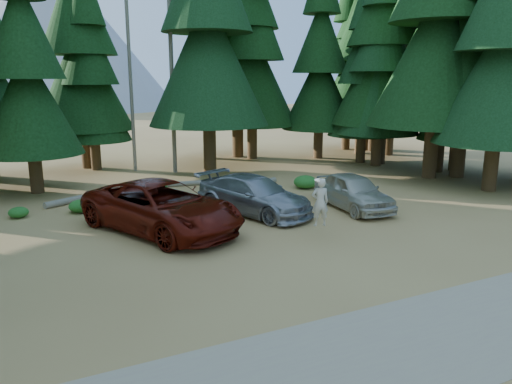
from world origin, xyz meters
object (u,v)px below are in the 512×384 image
Objects in this scene: frisbee_player at (320,202)px; log_right at (247,188)px; red_pickup at (162,207)px; log_left at (86,197)px; silver_minivan_right at (353,191)px; log_mid at (188,183)px; silver_minivan_center at (254,195)px.

frisbee_player reaches higher than log_right.
red_pickup is 3.90× the size of frisbee_player.
frisbee_player is 0.41× the size of log_left.
silver_minivan_right is at bearing -59.87° from log_left.
log_left is 5.22m from log_mid.
log_mid is at bearing -67.44° from frisbee_player.
log_right is at bearing 47.12° from silver_minivan_center.
silver_minivan_center is at bearing 169.09° from silver_minivan_right.
silver_minivan_center is 6.37m from log_mid.
log_right is at bearing -39.94° from log_mid.
red_pickup is 1.33× the size of log_right.
log_mid is (3.32, 7.01, -0.77)m from red_pickup.
silver_minivan_center reaches higher than log_right.
red_pickup is 1.23× the size of silver_minivan_center.
frisbee_player is (-3.45, -2.71, 0.53)m from silver_minivan_right.
silver_minivan_center is 3.17× the size of frisbee_player.
red_pickup is 1.47× the size of silver_minivan_right.
silver_minivan_center is at bearing -13.97° from red_pickup.
log_left is at bearing 139.20° from log_right.
red_pickup is 8.12m from silver_minivan_right.
silver_minivan_right is 1.09× the size of log_left.
red_pickup reaches higher than silver_minivan_center.
silver_minivan_center is 1.20× the size of silver_minivan_right.
log_mid is 3.29m from log_right.
log_mid is (-0.69, 6.30, -0.64)m from silver_minivan_center.
red_pickup is 7.12m from log_right.
log_left is at bearing 115.21° from silver_minivan_center.
frisbee_player is at bearing -102.74° from silver_minivan_center.
red_pickup is at bearing -105.81° from log_mid.
log_left reaches higher than log_mid.
frisbee_player reaches higher than silver_minivan_center.
frisbee_player is at bearing -58.09° from red_pickup.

